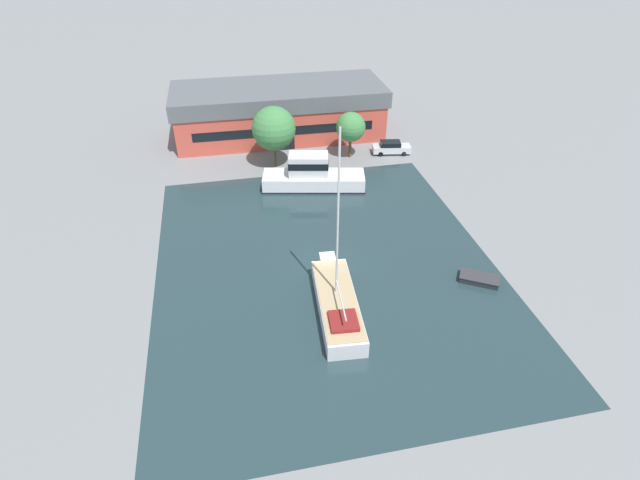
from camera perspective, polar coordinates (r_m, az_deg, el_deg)
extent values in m
plane|color=gray|center=(43.28, 0.72, -3.07)|extent=(440.00, 440.00, 0.00)
cube|color=#23383D|center=(43.28, 0.72, -3.06)|extent=(28.82, 35.71, 0.01)
cube|color=#C64C3D|center=(68.06, -4.66, 13.71)|extent=(26.50, 10.45, 4.48)
cube|color=#565B60|center=(66.98, -4.79, 16.29)|extent=(27.30, 10.76, 1.99)
cube|color=black|center=(63.60, -4.04, 11.53)|extent=(2.40, 0.08, 3.14)
cube|color=black|center=(63.26, -4.07, 12.28)|extent=(22.44, 0.26, 1.12)
cylinder|color=brown|center=(59.54, -5.14, 9.64)|extent=(0.28, 0.28, 2.84)
sphere|color=#428447|center=(58.23, -5.31, 12.58)|extent=(5.01, 5.01, 5.01)
cylinder|color=brown|center=(61.80, 3.44, 10.55)|extent=(0.35, 0.35, 2.55)
sphere|color=#428447|center=(60.79, 3.53, 12.78)|extent=(3.52, 3.52, 3.52)
cube|color=silver|center=(63.43, 8.17, 10.31)|extent=(4.86, 2.45, 0.77)
cube|color=black|center=(63.14, 8.05, 10.85)|extent=(2.63, 1.88, 0.55)
cube|color=black|center=(63.37, 9.15, 10.81)|extent=(0.26, 1.36, 0.44)
cylinder|color=black|center=(64.52, 9.31, 10.28)|extent=(0.62, 0.30, 0.60)
cylinder|color=black|center=(63.18, 9.55, 9.71)|extent=(0.62, 0.30, 0.60)
cylinder|color=black|center=(64.03, 6.75, 10.30)|extent=(0.62, 0.30, 0.60)
cylinder|color=black|center=(62.67, 6.93, 9.73)|extent=(0.62, 0.30, 0.60)
cube|color=silver|center=(38.48, 2.00, -7.47)|extent=(3.62, 9.94, 1.37)
cube|color=silver|center=(42.64, 0.86, -2.56)|extent=(1.39, 1.29, 1.37)
cube|color=tan|center=(37.99, 2.03, -6.65)|extent=(3.47, 9.54, 0.08)
cylinder|color=silver|center=(34.56, 2.06, 2.50)|extent=(0.16, 0.16, 13.30)
cylinder|color=silver|center=(36.16, 2.43, -6.82)|extent=(0.45, 4.38, 0.12)
cube|color=maroon|center=(35.92, 2.71, -9.23)|extent=(2.18, 2.29, 0.30)
cube|color=white|center=(54.90, -0.72, 6.78)|extent=(11.44, 5.41, 1.59)
cube|color=black|center=(55.21, -0.72, 6.18)|extent=(11.56, 5.50, 0.18)
cube|color=silver|center=(54.02, -1.33, 8.61)|extent=(4.57, 3.14, 2.33)
cube|color=black|center=(53.91, -1.33, 8.83)|extent=(4.67, 3.22, 0.75)
cube|color=#23282D|center=(43.62, 17.75, -4.29)|extent=(3.41, 2.86, 0.47)
cube|color=#333338|center=(43.46, 17.81, -4.01)|extent=(3.56, 3.00, 0.08)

